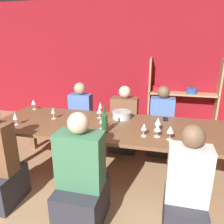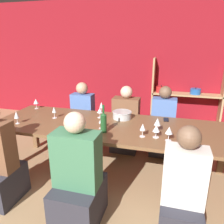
{
  "view_description": "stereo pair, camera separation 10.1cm",
  "coord_description": "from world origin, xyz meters",
  "px_view_note": "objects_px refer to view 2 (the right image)",
  "views": [
    {
      "loc": [
        0.71,
        -1.08,
        1.82
      ],
      "look_at": [
        0.06,
        1.65,
        0.9
      ],
      "focal_mm": 35.0,
      "sensor_mm": 36.0,
      "label": 1
    },
    {
      "loc": [
        0.81,
        -1.05,
        1.82
      ],
      "look_at": [
        0.06,
        1.65,
        0.9
      ],
      "focal_mm": 35.0,
      "sensor_mm": 36.0,
      "label": 2
    }
  ],
  "objects_px": {
    "mixing_bowl": "(122,115)",
    "person_far_c": "(83,121)",
    "person_far_a": "(126,127)",
    "cell_phone": "(166,120)",
    "wine_glass_white_e": "(157,122)",
    "wine_glass_white_f": "(36,102)",
    "wine_glass_empty_a": "(54,110)",
    "wine_glass_white_b": "(16,115)",
    "person_near_c": "(0,167)",
    "wine_glass_white_d": "(101,105)",
    "shelf_unit": "(182,104)",
    "person_near_a": "(78,185)",
    "wine_glass_white_a": "(101,121)",
    "person_near_b": "(182,200)",
    "wine_bottle_green": "(104,122)",
    "dining_table": "(110,129)",
    "wine_glass_red_a": "(156,129)",
    "wine_glass_white_c": "(143,128)",
    "person_far_b": "(163,129)",
    "wine_glass_red_c": "(100,111)",
    "wine_glass_red_b": "(169,131)"
  },
  "relations": [
    {
      "from": "wine_glass_red_a",
      "to": "wine_glass_red_c",
      "type": "relative_size",
      "value": 1.04
    },
    {
      "from": "cell_phone",
      "to": "person_far_c",
      "type": "height_order",
      "value": "person_far_c"
    },
    {
      "from": "person_far_b",
      "to": "wine_glass_empty_a",
      "type": "bearing_deg",
      "value": 28.26
    },
    {
      "from": "wine_bottle_green",
      "to": "person_near_a",
      "type": "distance_m",
      "value": 0.79
    },
    {
      "from": "wine_glass_empty_a",
      "to": "wine_glass_red_c",
      "type": "relative_size",
      "value": 1.14
    },
    {
      "from": "wine_glass_red_a",
      "to": "shelf_unit",
      "type": "bearing_deg",
      "value": 81.03
    },
    {
      "from": "cell_phone",
      "to": "wine_glass_white_b",
      "type": "bearing_deg",
      "value": -160.51
    },
    {
      "from": "wine_glass_white_e",
      "to": "dining_table",
      "type": "bearing_deg",
      "value": 173.48
    },
    {
      "from": "wine_glass_white_f",
      "to": "person_near_a",
      "type": "xyz_separation_m",
      "value": [
        1.31,
        -1.29,
        -0.44
      ]
    },
    {
      "from": "shelf_unit",
      "to": "wine_bottle_green",
      "type": "relative_size",
      "value": 4.32
    },
    {
      "from": "wine_glass_white_c",
      "to": "wine_glass_red_c",
      "type": "height_order",
      "value": "wine_glass_white_c"
    },
    {
      "from": "wine_glass_red_a",
      "to": "wine_glass_white_f",
      "type": "relative_size",
      "value": 0.94
    },
    {
      "from": "wine_glass_white_a",
      "to": "person_far_c",
      "type": "height_order",
      "value": "person_far_c"
    },
    {
      "from": "wine_glass_empty_a",
      "to": "shelf_unit",
      "type": "bearing_deg",
      "value": 47.71
    },
    {
      "from": "wine_glass_empty_a",
      "to": "person_far_a",
      "type": "bearing_deg",
      "value": 42.76
    },
    {
      "from": "wine_glass_white_f",
      "to": "wine_bottle_green",
      "type": "bearing_deg",
      "value": -25.21
    },
    {
      "from": "cell_phone",
      "to": "person_near_a",
      "type": "relative_size",
      "value": 0.13
    },
    {
      "from": "person_near_c",
      "to": "person_near_b",
      "type": "bearing_deg",
      "value": -0.44
    },
    {
      "from": "dining_table",
      "to": "wine_glass_red_a",
      "type": "distance_m",
      "value": 0.69
    },
    {
      "from": "wine_glass_empty_a",
      "to": "cell_phone",
      "type": "height_order",
      "value": "wine_glass_empty_a"
    },
    {
      "from": "shelf_unit",
      "to": "wine_glass_empty_a",
      "type": "distance_m",
      "value": 2.75
    },
    {
      "from": "wine_glass_white_b",
      "to": "person_near_c",
      "type": "distance_m",
      "value": 0.72
    },
    {
      "from": "wine_glass_white_f",
      "to": "wine_glass_red_c",
      "type": "relative_size",
      "value": 1.1
    },
    {
      "from": "wine_glass_white_f",
      "to": "person_near_b",
      "type": "relative_size",
      "value": 0.14
    },
    {
      "from": "wine_glass_empty_a",
      "to": "dining_table",
      "type": "bearing_deg",
      "value": -3.46
    },
    {
      "from": "mixing_bowl",
      "to": "person_far_c",
      "type": "height_order",
      "value": "person_far_c"
    },
    {
      "from": "wine_glass_white_f",
      "to": "person_near_c",
      "type": "bearing_deg",
      "value": -76.44
    },
    {
      "from": "wine_glass_white_e",
      "to": "person_far_c",
      "type": "relative_size",
      "value": 0.16
    },
    {
      "from": "wine_glass_white_b",
      "to": "wine_glass_white_e",
      "type": "xyz_separation_m",
      "value": [
        1.85,
        0.22,
        0.01
      ]
    },
    {
      "from": "shelf_unit",
      "to": "wine_glass_white_b",
      "type": "distance_m",
      "value": 3.25
    },
    {
      "from": "person_far_a",
      "to": "cell_phone",
      "type": "bearing_deg",
      "value": 145.12
    },
    {
      "from": "dining_table",
      "to": "wine_glass_white_c",
      "type": "relative_size",
      "value": 19.89
    },
    {
      "from": "shelf_unit",
      "to": "dining_table",
      "type": "distance_m",
      "value": 2.3
    },
    {
      "from": "wine_glass_red_c",
      "to": "person_near_a",
      "type": "xyz_separation_m",
      "value": [
        0.15,
        -1.14,
        -0.43
      ]
    },
    {
      "from": "wine_glass_white_e",
      "to": "wine_glass_white_f",
      "type": "distance_m",
      "value": 2.06
    },
    {
      "from": "wine_glass_white_c",
      "to": "person_near_c",
      "type": "bearing_deg",
      "value": -159.65
    },
    {
      "from": "wine_glass_white_a",
      "to": "person_near_a",
      "type": "relative_size",
      "value": 0.12
    },
    {
      "from": "dining_table",
      "to": "wine_bottle_green",
      "type": "bearing_deg",
      "value": -91.96
    },
    {
      "from": "wine_glass_white_e",
      "to": "person_far_b",
      "type": "xyz_separation_m",
      "value": [
        0.04,
        0.94,
        -0.46
      ]
    },
    {
      "from": "shelf_unit",
      "to": "wine_glass_white_e",
      "type": "distance_m",
      "value": 2.2
    },
    {
      "from": "wine_glass_red_b",
      "to": "person_near_c",
      "type": "distance_m",
      "value": 1.98
    },
    {
      "from": "shelf_unit",
      "to": "wine_glass_white_f",
      "type": "height_order",
      "value": "shelf_unit"
    },
    {
      "from": "cell_phone",
      "to": "person_near_a",
      "type": "bearing_deg",
      "value": -121.39
    },
    {
      "from": "dining_table",
      "to": "wine_glass_white_a",
      "type": "height_order",
      "value": "wine_glass_white_a"
    },
    {
      "from": "shelf_unit",
      "to": "wine_glass_white_e",
      "type": "xyz_separation_m",
      "value": [
        -0.37,
        -2.15,
        0.33
      ]
    },
    {
      "from": "person_far_a",
      "to": "wine_glass_empty_a",
      "type": "bearing_deg",
      "value": 42.76
    },
    {
      "from": "person_far_c",
      "to": "wine_glass_white_e",
      "type": "bearing_deg",
      "value": 145.85
    },
    {
      "from": "wine_glass_white_d",
      "to": "cell_phone",
      "type": "distance_m",
      "value": 1.0
    },
    {
      "from": "wine_glass_empty_a",
      "to": "person_far_c",
      "type": "distance_m",
      "value": 0.94
    },
    {
      "from": "person_far_a",
      "to": "person_far_c",
      "type": "bearing_deg",
      "value": 0.53
    }
  ]
}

